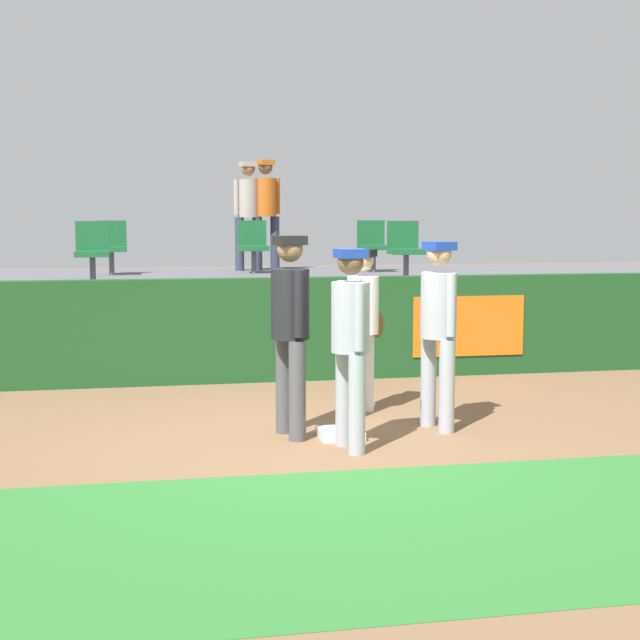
{
  "coord_description": "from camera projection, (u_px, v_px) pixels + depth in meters",
  "views": [
    {
      "loc": [
        -1.56,
        -7.97,
        2.06
      ],
      "look_at": [
        0.2,
        1.16,
        1.0
      ],
      "focal_mm": 50.94,
      "sensor_mm": 36.0,
      "label": 1
    }
  ],
  "objects": [
    {
      "name": "spectator_capped",
      "position": [
        248.0,
        208.0,
        15.13
      ],
      "size": [
        0.5,
        0.41,
        1.8
      ],
      "rotation": [
        0.0,
        0.0,
        3.36
      ],
      "color": "#33384C",
      "rests_on": "bleacher_platform"
    },
    {
      "name": "player_fielder_home",
      "position": [
        364.0,
        319.0,
        9.43
      ],
      "size": [
        0.52,
        0.46,
        1.73
      ],
      "rotation": [
        0.0,
        0.0,
        -2.15
      ],
      "color": "white",
      "rests_on": "ground_plane"
    },
    {
      "name": "bleacher_platform",
      "position": [
        250.0,
        314.0,
        13.91
      ],
      "size": [
        18.0,
        4.8,
        1.16
      ],
      "primitive_type": "cube",
      "color": "#59595E",
      "rests_on": "ground_plane"
    },
    {
      "name": "first_base",
      "position": [
        340.0,
        434.0,
        8.49
      ],
      "size": [
        0.4,
        0.4,
        0.08
      ],
      "primitive_type": "cube",
      "color": "white",
      "rests_on": "ground_plane"
    },
    {
      "name": "seat_back_center",
      "position": [
        253.0,
        244.0,
        14.47
      ],
      "size": [
        0.45,
        0.44,
        0.84
      ],
      "color": "#4C4C51",
      "rests_on": "bleacher_platform"
    },
    {
      "name": "ground_plane",
      "position": [
        323.0,
        443.0,
        8.3
      ],
      "size": [
        60.0,
        60.0,
        0.0
      ],
      "primitive_type": "plane",
      "color": "brown"
    },
    {
      "name": "player_runner_visitor",
      "position": [
        350.0,
        334.0,
        7.95
      ],
      "size": [
        0.39,
        0.5,
        1.78
      ],
      "rotation": [
        0.0,
        0.0,
        -1.42
      ],
      "color": "#9EA3AD",
      "rests_on": "ground_plane"
    },
    {
      "name": "field_wall",
      "position": [
        274.0,
        329.0,
        11.4
      ],
      "size": [
        18.0,
        0.26,
        1.3
      ],
      "color": "#19471E",
      "rests_on": "ground_plane"
    },
    {
      "name": "seat_back_left",
      "position": [
        111.0,
        244.0,
        14.05
      ],
      "size": [
        0.46,
        0.44,
        0.84
      ],
      "color": "#4C4C51",
      "rests_on": "bleacher_platform"
    },
    {
      "name": "seat_back_right",
      "position": [
        372.0,
        243.0,
        14.84
      ],
      "size": [
        0.46,
        0.44,
        0.84
      ],
      "color": "#4C4C51",
      "rests_on": "bleacher_platform"
    },
    {
      "name": "seat_front_right",
      "position": [
        405.0,
        246.0,
        13.09
      ],
      "size": [
        0.46,
        0.44,
        0.84
      ],
      "color": "#4C4C51",
      "rests_on": "bleacher_platform"
    },
    {
      "name": "spectator_hooded",
      "position": [
        266.0,
        207.0,
        15.18
      ],
      "size": [
        0.5,
        0.43,
        1.84
      ],
      "rotation": [
        0.0,
        0.0,
        3.42
      ],
      "color": "#33384C",
      "rests_on": "bleacher_platform"
    },
    {
      "name": "seat_front_left",
      "position": [
        92.0,
        248.0,
        12.26
      ],
      "size": [
        0.45,
        0.44,
        0.84
      ],
      "color": "#4C4C51",
      "rests_on": "bleacher_platform"
    },
    {
      "name": "player_umpire",
      "position": [
        290.0,
        321.0,
        8.43
      ],
      "size": [
        0.43,
        0.52,
        1.89
      ],
      "rotation": [
        0.0,
        0.0,
        -1.35
      ],
      "color": "#4C4C51",
      "rests_on": "ground_plane"
    },
    {
      "name": "player_coach_visitor",
      "position": [
        438.0,
        321.0,
        8.73
      ],
      "size": [
        0.42,
        0.5,
        1.82
      ],
      "rotation": [
        0.0,
        0.0,
        -1.31
      ],
      "color": "#9EA3AD",
      "rests_on": "ground_plane"
    },
    {
      "name": "grass_foreground_strip",
      "position": [
        390.0,
        528.0,
        6.02
      ],
      "size": [
        18.0,
        2.8,
        0.01
      ],
      "primitive_type": "cube",
      "color": "#2D722D",
      "rests_on": "ground_plane"
    }
  ]
}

